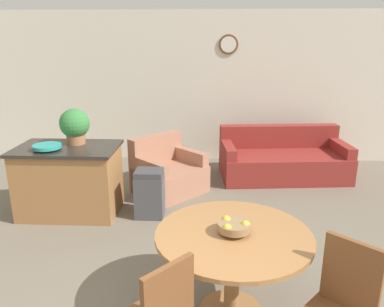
{
  "coord_description": "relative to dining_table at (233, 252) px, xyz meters",
  "views": [
    {
      "loc": [
        0.24,
        -1.62,
        2.17
      ],
      "look_at": [
        0.05,
        2.45,
        0.94
      ],
      "focal_mm": 35.0,
      "sensor_mm": 36.0,
      "label": 1
    }
  ],
  "objects": [
    {
      "name": "armchair",
      "position": [
        -0.81,
        2.61,
        -0.29
      ],
      "size": [
        1.2,
        1.21,
        0.82
      ],
      "rotation": [
        0.0,
        0.0,
        0.82
      ],
      "color": "#A87056",
      "rests_on": "ground_plane"
    },
    {
      "name": "dining_table",
      "position": [
        0.0,
        0.0,
        0.0
      ],
      "size": [
        1.23,
        1.23,
        0.74
      ],
      "color": "#9E6B3D",
      "rests_on": "ground_plane"
    },
    {
      "name": "kitchen_island",
      "position": [
        -1.99,
        1.83,
        -0.12
      ],
      "size": [
        1.27,
        0.81,
        0.9
      ],
      "color": "#9E6B3D",
      "rests_on": "ground_plane"
    },
    {
      "name": "dining_chair_near_right",
      "position": [
        0.68,
        -0.51,
        -0.07
      ],
      "size": [
        0.59,
        0.59,
        0.94
      ],
      "rotation": [
        0.0,
        0.0,
        8.69
      ],
      "color": "brown",
      "rests_on": "ground_plane"
    },
    {
      "name": "couch",
      "position": [
        1.02,
        3.34,
        -0.3
      ],
      "size": [
        2.09,
        1.16,
        0.8
      ],
      "rotation": [
        0.0,
        0.0,
        0.09
      ],
      "color": "maroon",
      "rests_on": "ground_plane"
    },
    {
      "name": "fruit_bowl",
      "position": [
        -0.0,
        -0.0,
        0.23
      ],
      "size": [
        0.26,
        0.26,
        0.11
      ],
      "color": "olive",
      "rests_on": "dining_table"
    },
    {
      "name": "trash_bin",
      "position": [
        -0.95,
        1.78,
        -0.27
      ],
      "size": [
        0.36,
        0.31,
        0.62
      ],
      "color": "#47474C",
      "rests_on": "ground_plane"
    },
    {
      "name": "teal_bowl",
      "position": [
        -2.17,
        1.68,
        0.37
      ],
      "size": [
        0.34,
        0.34,
        0.07
      ],
      "color": "teal",
      "rests_on": "kitchen_island"
    },
    {
      "name": "potted_plant",
      "position": [
        -1.91,
        1.98,
        0.57
      ],
      "size": [
        0.38,
        0.38,
        0.46
      ],
      "color": "#A36642",
      "rests_on": "kitchen_island"
    },
    {
      "name": "wall_back",
      "position": [
        -0.44,
        4.3,
        0.78
      ],
      "size": [
        8.0,
        0.09,
        2.7
      ],
      "color": "silver",
      "rests_on": "ground_plane"
    }
  ]
}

